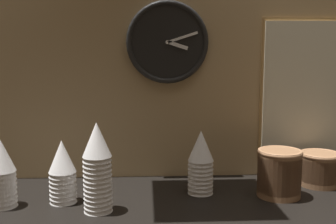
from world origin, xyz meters
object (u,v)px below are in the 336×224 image
(wall_clock, at_px, (167,42))
(menu_board, at_px, (317,89))
(cup_stack_center_right, at_px, (201,162))
(bowl_stack_right, at_px, (279,172))
(cup_stack_left, at_px, (62,171))
(cup_stack_center_left, at_px, (97,167))
(cup_stack_far_left, at_px, (2,173))
(bowl_stack_far_right, at_px, (320,168))

(wall_clock, bearing_deg, menu_board, 0.86)
(cup_stack_center_right, relative_size, menu_board, 0.41)
(bowl_stack_right, xyz_separation_m, wall_clock, (-0.37, 0.23, 0.44))
(cup_stack_left, bearing_deg, cup_stack_center_left, -34.67)
(bowl_stack_right, bearing_deg, cup_stack_left, -178.18)
(cup_stack_center_right, bearing_deg, bowl_stack_right, -8.76)
(cup_stack_center_right, relative_size, cup_stack_far_left, 1.00)
(cup_stack_center_right, height_order, bowl_stack_right, cup_stack_center_right)
(bowl_stack_right, bearing_deg, menu_board, 47.58)
(cup_stack_left, bearing_deg, cup_stack_center_right, 7.86)
(wall_clock, xyz_separation_m, menu_board, (0.59, 0.01, -0.18))
(cup_stack_center_right, relative_size, bowl_stack_right, 1.37)
(bowl_stack_far_right, bearing_deg, cup_stack_left, -171.96)
(cup_stack_center_right, height_order, cup_stack_far_left, same)
(cup_stack_center_right, relative_size, bowl_stack_far_right, 1.47)
(bowl_stack_right, bearing_deg, wall_clock, 148.15)
(cup_stack_center_right, xyz_separation_m, cup_stack_far_left, (-0.65, -0.09, 0.00))
(cup_stack_center_left, bearing_deg, bowl_stack_far_right, 15.19)
(bowl_stack_right, height_order, menu_board, menu_board)
(cup_stack_center_left, xyz_separation_m, bowl_stack_right, (0.61, 0.11, -0.06))
(bowl_stack_far_right, bearing_deg, cup_stack_center_right, -171.77)
(cup_stack_left, distance_m, cup_stack_center_left, 0.16)
(cup_stack_left, relative_size, cup_stack_center_right, 0.93)
(wall_clock, bearing_deg, bowl_stack_right, -31.85)
(cup_stack_center_left, bearing_deg, menu_board, 22.92)
(cup_stack_far_left, height_order, bowl_stack_right, cup_stack_far_left)
(wall_clock, bearing_deg, cup_stack_center_right, -60.83)
(cup_stack_left, bearing_deg, wall_clock, 35.31)
(bowl_stack_far_right, relative_size, menu_board, 0.28)
(bowl_stack_right, bearing_deg, cup_stack_far_left, -176.72)
(cup_stack_center_left, xyz_separation_m, wall_clock, (0.23, 0.34, 0.39))
(cup_stack_center_left, distance_m, wall_clock, 0.57)
(wall_clock, relative_size, menu_board, 0.57)
(cup_stack_far_left, distance_m, menu_board, 1.20)
(bowl_stack_far_right, bearing_deg, cup_stack_center_left, -164.81)
(cup_stack_left, xyz_separation_m, bowl_stack_far_right, (0.92, 0.13, -0.04))
(bowl_stack_right, distance_m, wall_clock, 0.62)
(cup_stack_center_right, height_order, wall_clock, wall_clock)
(cup_stack_left, bearing_deg, bowl_stack_far_right, 8.04)
(bowl_stack_far_right, relative_size, bowl_stack_right, 0.93)
(cup_stack_center_right, bearing_deg, cup_stack_left, -172.14)
(cup_stack_left, xyz_separation_m, menu_board, (0.95, 0.26, 0.24))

